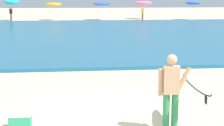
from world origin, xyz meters
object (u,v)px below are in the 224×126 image
at_px(beach_umbrella_3, 102,4).
at_px(beach_umbrella_5, 193,3).
at_px(beach_umbrella_4, 143,3).
at_px(beachgoer_near_row_mid, 11,14).
at_px(beachgoer_near_row_left, 143,13).
at_px(surfer_with_board, 183,87).
at_px(beach_umbrella_1, 12,2).
at_px(beach_umbrella_2, 54,5).
at_px(cooler_box, 20,121).

height_order(beach_umbrella_3, beach_umbrella_5, beach_umbrella_5).
bearing_deg(beach_umbrella_4, beachgoer_near_row_mid, -173.90).
relative_size(beach_umbrella_3, beachgoer_near_row_left, 1.40).
relative_size(surfer_with_board, beachgoer_near_row_left, 1.56).
bearing_deg(beach_umbrella_1, beach_umbrella_2, 1.61).
xyz_separation_m(beach_umbrella_3, beachgoer_near_row_left, (4.97, -0.31, -1.13)).
xyz_separation_m(beach_umbrella_3, beachgoer_near_row_mid, (-10.77, -0.12, -1.13)).
distance_m(beach_umbrella_2, beachgoer_near_row_mid, 5.12).
xyz_separation_m(beach_umbrella_4, beachgoer_near_row_mid, (-16.14, -1.72, -1.13)).
bearing_deg(beachgoer_near_row_mid, beach_umbrella_4, 6.10).
distance_m(beach_umbrella_1, cooler_box, 37.12).
height_order(beach_umbrella_1, beach_umbrella_4, beach_umbrella_1).
bearing_deg(beach_umbrella_2, cooler_box, -88.44).
bearing_deg(beachgoer_near_row_mid, beach_umbrella_2, 7.63).
height_order(beach_umbrella_1, cooler_box, beach_umbrella_1).
height_order(beach_umbrella_5, beachgoer_near_row_left, beach_umbrella_5).
height_order(beach_umbrella_2, beach_umbrella_3, beach_umbrella_3).
xyz_separation_m(surfer_with_board, cooler_box, (-3.52, 0.60, -0.84)).
height_order(beachgoer_near_row_left, cooler_box, beachgoer_near_row_left).
distance_m(beach_umbrella_5, beachgoer_near_row_left, 6.31).
bearing_deg(beach_umbrella_2, beachgoer_near_row_left, -4.58).
height_order(beach_umbrella_1, beachgoer_near_row_left, beach_umbrella_1).
relative_size(beach_umbrella_1, cooler_box, 5.06).
bearing_deg(beachgoer_near_row_mid, cooler_box, -80.59).
height_order(beach_umbrella_1, beach_umbrella_2, beach_umbrella_1).
bearing_deg(beachgoer_near_row_left, beach_umbrella_4, 78.11).
relative_size(beach_umbrella_2, beachgoer_near_row_mid, 1.34).
distance_m(beach_umbrella_1, beach_umbrella_2, 4.89).
xyz_separation_m(beach_umbrella_5, beachgoer_near_row_left, (-6.18, 0.39, -1.21)).
distance_m(surfer_with_board, cooler_box, 3.67).
relative_size(beach_umbrella_5, beachgoer_near_row_mid, 1.45).
bearing_deg(beach_umbrella_3, beach_umbrella_2, 174.58).
bearing_deg(beach_umbrella_5, cooler_box, -114.18).
height_order(beach_umbrella_1, beach_umbrella_5, beach_umbrella_1).
bearing_deg(surfer_with_board, cooler_box, 170.38).
bearing_deg(surfer_with_board, beach_umbrella_5, 71.01).
xyz_separation_m(surfer_with_board, beach_umbrella_4, (6.64, 38.39, 0.95)).
relative_size(surfer_with_board, cooler_box, 5.04).
bearing_deg(beach_umbrella_2, beach_umbrella_5, -4.21).
xyz_separation_m(beach_umbrella_3, beach_umbrella_5, (11.15, -0.70, 0.08)).
relative_size(beachgoer_near_row_left, cooler_box, 3.23).
bearing_deg(beach_umbrella_1, cooler_box, -80.87).
xyz_separation_m(beach_umbrella_1, beach_umbrella_5, (21.82, -1.11, -0.10)).
distance_m(beach_umbrella_1, beachgoer_near_row_mid, 1.42).
bearing_deg(beach_umbrella_4, beach_umbrella_1, -175.74).
bearing_deg(beach_umbrella_4, beach_umbrella_2, -174.58).
bearing_deg(cooler_box, beachgoer_near_row_left, 74.79).
bearing_deg(beachgoer_near_row_mid, beach_umbrella_1, 79.86).
height_order(surfer_with_board, beach_umbrella_1, beach_umbrella_1).
distance_m(beach_umbrella_1, beachgoer_near_row_left, 15.71).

